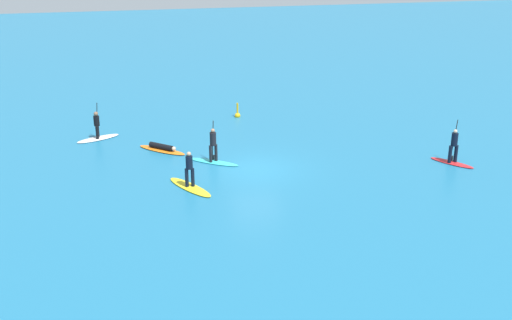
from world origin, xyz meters
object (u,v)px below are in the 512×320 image
object	(u,v)px
surfer_on_red_board	(453,153)
marker_buoy	(237,114)
surfer_on_yellow_board	(190,180)
surfer_on_white_board	(97,132)
surfer_on_teal_board	(213,152)
surfer_on_orange_board	(162,149)

from	to	relation	value
surfer_on_red_board	marker_buoy	size ratio (longest dim) A/B	2.24
surfer_on_yellow_board	surfer_on_white_board	distance (m)	9.48
surfer_on_teal_board	surfer_on_yellow_board	distance (m)	3.56
surfer_on_red_board	surfer_on_orange_board	world-z (taller)	surfer_on_red_board
surfer_on_white_board	surfer_on_red_board	bearing A→B (deg)	-49.30
surfer_on_white_board	marker_buoy	world-z (taller)	surfer_on_white_board
surfer_on_red_board	surfer_on_orange_board	xyz separation A→B (m)	(-14.90, 4.95, -0.47)
surfer_on_teal_board	surfer_on_white_board	xyz separation A→B (m)	(-6.10, 5.14, -0.12)
surfer_on_red_board	surfer_on_white_board	world-z (taller)	surfer_on_red_board
surfer_on_teal_board	surfer_on_white_board	bearing A→B (deg)	-5.34
surfer_on_teal_board	surfer_on_yellow_board	xyz separation A→B (m)	(-1.58, -3.19, -0.14)
surfer_on_yellow_board	surfer_on_white_board	size ratio (longest dim) A/B	1.16
surfer_on_white_board	marker_buoy	xyz separation A→B (m)	(8.75, 2.74, -0.29)
surfer_on_yellow_board	marker_buoy	distance (m)	11.85
surfer_on_orange_board	surfer_on_red_board	bearing A→B (deg)	22.51
surfer_on_white_board	marker_buoy	size ratio (longest dim) A/B	2.59
surfer_on_orange_board	surfer_on_white_board	size ratio (longest dim) A/B	1.04
surfer_on_teal_board	surfer_on_white_board	size ratio (longest dim) A/B	1.02
surfer_on_white_board	marker_buoy	bearing A→B (deg)	-9.17
surfer_on_orange_board	surfer_on_teal_board	bearing A→B (deg)	-1.66
marker_buoy	surfer_on_teal_board	bearing A→B (deg)	-108.60
surfer_on_red_board	surfer_on_white_board	distance (m)	20.00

